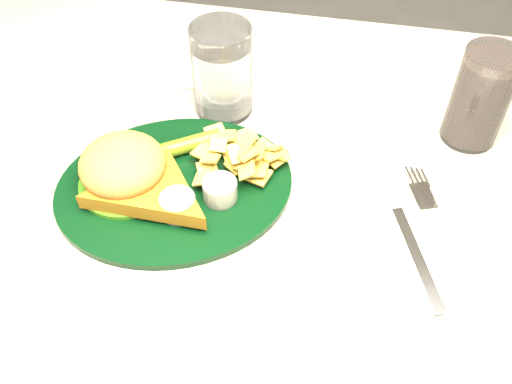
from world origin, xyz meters
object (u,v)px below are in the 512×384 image
(table, at_px, (256,335))
(cola_glass, at_px, (481,97))
(water_glass, at_px, (222,71))
(dinner_plate, at_px, (172,170))
(fork_napkin, at_px, (417,250))

(table, bearing_deg, cola_glass, 29.14)
(water_glass, bearing_deg, dinner_plate, -98.20)
(water_glass, bearing_deg, fork_napkin, -37.12)
(water_glass, relative_size, fork_napkin, 0.70)
(water_glass, distance_m, cola_glass, 0.33)
(water_glass, distance_m, fork_napkin, 0.34)
(water_glass, height_order, cola_glass, cola_glass)
(cola_glass, bearing_deg, dinner_plate, -154.75)
(table, distance_m, cola_glass, 0.53)
(dinner_plate, distance_m, water_glass, 0.16)
(cola_glass, relative_size, fork_napkin, 0.72)
(table, height_order, dinner_plate, dinner_plate)
(dinner_plate, height_order, cola_glass, cola_glass)
(table, bearing_deg, fork_napkin, -18.14)
(cola_glass, bearing_deg, fork_napkin, -107.18)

